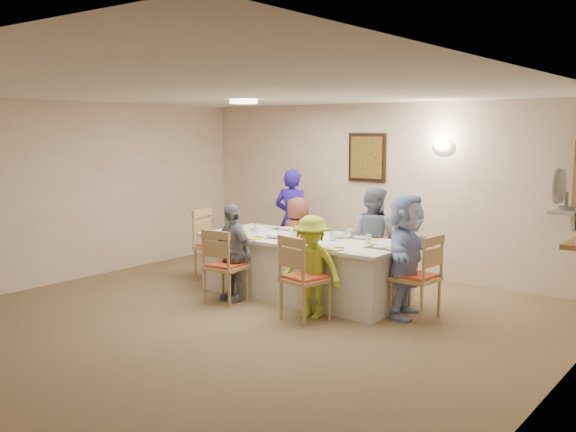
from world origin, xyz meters
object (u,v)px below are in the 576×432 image
Objects in this scene: diner_front_right at (312,267)px; diner_right_end at (406,255)px; chair_right_end at (416,276)px; caregiver at (292,220)px; chair_left_end at (215,244)px; diner_back_right at (373,240)px; diner_back_left at (298,239)px; chair_front_left at (226,265)px; desk_fan at (563,194)px; chair_back_right at (377,256)px; chair_back_left at (303,248)px; diner_front_left at (232,253)px; dining_table at (304,267)px; condiment_ketchup at (297,229)px; chair_front_right at (305,277)px.

diner_right_end is at bearing 34.27° from diner_front_right.
chair_right_end is 2.86m from caregiver.
chair_left_end is at bearing 78.74° from diner_right_end.
diner_back_right is 0.99× the size of diner_right_end.
diner_back_left reaches higher than chair_right_end.
diner_front_right is (1.20, 0.12, 0.12)m from chair_front_left.
diner_back_left is at bearing 162.03° from desk_fan.
chair_left_end is (-2.15, -0.80, 0.03)m from chair_back_right.
chair_right_end is 0.63× the size of caregiver.
chair_back_left is 0.88× the size of chair_left_end.
diner_right_end is at bearing 30.46° from diner_front_left.
chair_back_right reaches higher than dining_table.
caregiver is at bearing 53.78° from diner_right_end.
dining_table is 0.49m from condiment_ketchup.
diner_front_right reaches higher than chair_right_end.
chair_front_right and condiment_ketchup have the same top height.
dining_table is at bearing 50.11° from diner_back_right.
diner_back_left is at bearing -65.08° from chair_left_end.
chair_front_left is at bearing 52.49° from diner_back_right.
condiment_ketchup is (-0.70, 0.79, 0.38)m from chair_front_right.
chair_front_right is 1.17m from diner_right_end.
diner_front_left is at bearing -96.72° from chair_front_left.
chair_front_right reaches higher than dining_table.
condiment_ketchup is (0.50, -0.69, 0.27)m from diner_back_left.
diner_front_left is at bearing -127.78° from chair_back_right.
chair_back_right is at bearing 3.75° from chair_back_left.
chair_left_end reaches higher than chair_front_left.
chair_back_right is 1.21m from diner_back_left.
desk_fan reaches higher than condiment_ketchup.
chair_back_left is 1.04m from condiment_ketchup.
chair_front_left reaches higher than dining_table.
chair_back_right is 2.29m from chair_left_end.
chair_back_right is 1.48m from diner_front_right.
chair_front_left is 0.96× the size of chair_right_end.
dining_table is at bearing -41.43° from chair_front_right.
chair_back_left is at bearing 123.64° from diner_front_right.
chair_back_left is 0.63× the size of diner_back_right.
chair_back_right is 1.03× the size of chair_front_left.
desk_fan is 0.32× the size of chair_front_left.
chair_back_right is at bearing -78.30° from chair_front_right.
chair_front_right is (0.00, -1.60, 0.01)m from chair_back_right.
chair_left_end is at bearing 179.71° from condiment_ketchup.
caregiver reaches higher than chair_back_left.
dining_table is at bearing 78.74° from diner_right_end.
caregiver reaches higher than diner_right_end.
desk_fan is 0.31× the size of chair_front_right.
chair_back_right is at bearing 62.82° from diner_front_left.
chair_back_right is 1.71m from caregiver.
chair_right_end is 0.82× the size of diner_back_left.
chair_front_left is 4.45× the size of condiment_ketchup.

